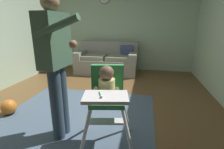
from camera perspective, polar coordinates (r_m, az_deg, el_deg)
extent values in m
cube|color=brown|center=(2.92, -6.38, -11.92)|extent=(5.86, 6.99, 0.10)
cube|color=#B0CAA8|center=(5.23, 2.53, 16.81)|extent=(5.06, 0.06, 2.74)
cube|color=#4A5C6E|center=(2.49, -13.69, -16.34)|extent=(2.23, 2.53, 0.01)
cube|color=gray|center=(4.84, -1.79, 2.89)|extent=(1.67, 0.84, 0.40)
cube|color=gray|center=(5.08, -0.98, 8.47)|extent=(1.67, 0.22, 0.46)
cube|color=gray|center=(5.00, -10.23, 6.59)|extent=(0.20, 0.84, 0.20)
cube|color=gray|center=(4.67, 7.18, 6.03)|extent=(0.20, 0.84, 0.20)
cube|color=gray|center=(4.83, -6.00, 5.88)|extent=(0.63, 0.60, 0.11)
cube|color=gray|center=(4.67, 2.22, 5.60)|extent=(0.63, 0.60, 0.11)
cube|color=#3D4C75|center=(4.87, 4.92, 7.72)|extent=(0.35, 0.12, 0.34)
cylinder|color=white|center=(1.84, -9.17, -19.42)|extent=(0.14, 0.19, 0.53)
cylinder|color=white|center=(1.82, 5.48, -19.66)|extent=(0.19, 0.14, 0.53)
cylinder|color=white|center=(2.20, -7.25, -12.76)|extent=(0.19, 0.14, 0.53)
cylinder|color=white|center=(2.19, 4.53, -12.88)|extent=(0.14, 0.19, 0.53)
cube|color=#34874A|center=(1.86, -1.68, -8.52)|extent=(0.42, 0.42, 0.05)
cube|color=#34874A|center=(1.93, -1.55, -1.50)|extent=(0.37, 0.14, 0.33)
cube|color=white|center=(1.53, -2.16, -7.49)|extent=(0.44, 0.33, 0.03)
cube|color=white|center=(1.86, -1.76, -15.40)|extent=(0.41, 0.17, 0.02)
cylinder|color=#E5D386|center=(1.79, -1.74, -4.87)|extent=(0.20, 0.20, 0.22)
sphere|color=brown|center=(1.72, -1.80, 0.52)|extent=(0.15, 0.15, 0.15)
cylinder|color=#E5D386|center=(1.76, -5.23, -4.97)|extent=(0.07, 0.15, 0.10)
cylinder|color=#E5D386|center=(1.75, 1.66, -5.02)|extent=(0.07, 0.15, 0.10)
cylinder|color=#38A366|center=(1.52, -3.92, -6.75)|extent=(0.06, 0.12, 0.01)
cube|color=white|center=(1.47, -3.55, -7.34)|extent=(0.02, 0.03, 0.02)
cylinder|color=#374A5C|center=(2.10, -18.03, -9.62)|extent=(0.14, 0.14, 0.88)
cylinder|color=#374A5C|center=(2.19, -16.31, -8.36)|extent=(0.14, 0.14, 0.88)
cube|color=#476A4F|center=(1.96, -18.95, 10.68)|extent=(0.23, 0.41, 0.58)
sphere|color=#997051|center=(1.96, -20.04, 21.74)|extent=(0.19, 0.19, 0.19)
cylinder|color=#476A4F|center=(1.71, -18.07, 15.07)|extent=(0.48, 0.11, 0.23)
sphere|color=#997051|center=(1.63, -12.87, 9.80)|extent=(0.08, 0.08, 0.08)
cylinder|color=#476A4F|center=(2.16, -15.34, 11.43)|extent=(0.07, 0.07, 0.52)
sphere|color=orange|center=(3.09, -31.23, -9.28)|extent=(0.23, 0.23, 0.23)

